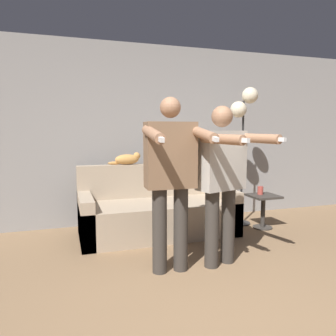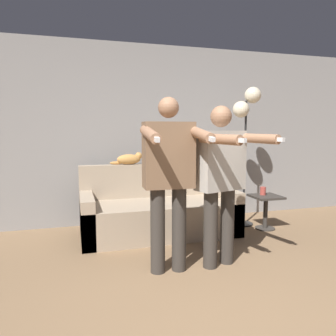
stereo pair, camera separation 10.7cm
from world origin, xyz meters
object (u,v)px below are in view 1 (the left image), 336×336
at_px(cat, 128,159).
at_px(cup, 260,190).
at_px(person_right, 222,174).
at_px(side_table, 263,205).
at_px(floor_lamp, 244,113).
at_px(person_left, 171,173).
at_px(couch, 157,212).

relative_size(cat, cup, 4.00).
bearing_deg(person_right, side_table, 24.44).
height_order(cat, side_table, cat).
distance_m(floor_lamp, side_table, 1.32).
height_order(person_right, side_table, person_right).
bearing_deg(side_table, person_left, -149.98).
distance_m(couch, cup, 1.49).
height_order(floor_lamp, cup, floor_lamp).
relative_size(couch, cup, 18.07).
bearing_deg(floor_lamp, cup, -53.99).
xyz_separation_m(couch, cup, (1.46, -0.17, 0.24)).
relative_size(floor_lamp, cup, 17.72).
relative_size(couch, floor_lamp, 1.02).
bearing_deg(cat, cup, -15.61).
distance_m(cat, cup, 1.90).
bearing_deg(couch, person_left, -99.78).
height_order(couch, cup, couch).
xyz_separation_m(floor_lamp, side_table, (0.18, -0.28, -1.27)).
xyz_separation_m(floor_lamp, cup, (0.16, -0.22, -1.08)).
distance_m(person_left, person_right, 0.54).
height_order(couch, cat, cat).
bearing_deg(couch, person_right, -74.51).
distance_m(person_left, cat, 1.53).
height_order(couch, side_table, couch).
bearing_deg(person_right, floor_lamp, 36.42).
bearing_deg(cat, person_right, -66.75).
xyz_separation_m(person_left, cup, (1.66, 1.03, -0.44)).
bearing_deg(cup, floor_lamp, 126.01).
xyz_separation_m(person_left, floor_lamp, (1.50, 1.25, 0.64)).
bearing_deg(couch, floor_lamp, 2.51).
bearing_deg(person_right, cat, 97.36).
xyz_separation_m(cat, floor_lamp, (1.62, -0.27, 0.63)).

